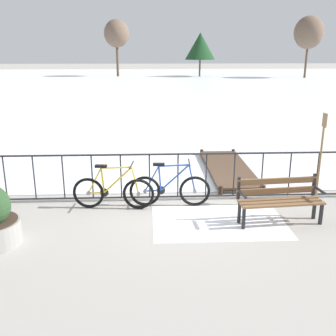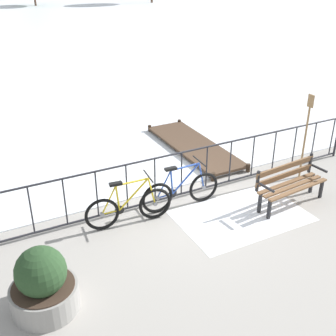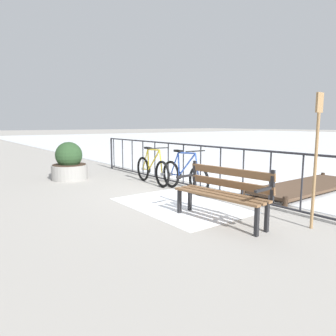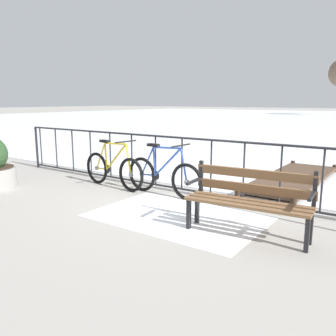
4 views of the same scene
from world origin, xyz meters
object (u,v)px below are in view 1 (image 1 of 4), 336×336
at_px(bicycle_second, 170,189).
at_px(park_bench, 279,197).
at_px(bicycle_near_railing, 113,192).
at_px(oar_upright, 321,154).

distance_m(bicycle_second, park_bench, 2.24).
distance_m(bicycle_near_railing, bicycle_second, 1.18).
bearing_deg(bicycle_near_railing, bicycle_second, 4.31).
bearing_deg(bicycle_second, oar_upright, -2.36).
distance_m(park_bench, oar_upright, 1.45).
xyz_separation_m(bicycle_near_railing, park_bench, (3.22, -0.81, 0.14)).
bearing_deg(bicycle_near_railing, oar_upright, -0.52).
bearing_deg(oar_upright, park_bench, -144.13).
distance_m(bicycle_second, oar_upright, 3.20).
relative_size(bicycle_second, park_bench, 1.05).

